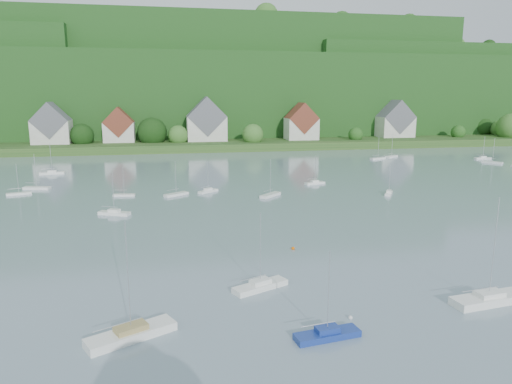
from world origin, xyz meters
The scene contains 14 objects.
far_shore_strip centered at (0.00, 200.00, 1.50)m, with size 600.00×60.00×3.00m, color #254D1C.
forested_ridge centered at (0.39, 268.57, 22.89)m, with size 620.00×181.22×69.89m.
village_building_0 centered at (-55.00, 187.00, 9.51)m, with size 14.00×10.40×16.00m.
village_building_1 centered at (-30.00, 189.00, 8.75)m, with size 12.00×9.36×14.00m.
village_building_2 centered at (5.00, 188.00, 10.27)m, with size 16.00×11.44×18.00m.
village_building_3 centered at (45.00, 186.00, 9.43)m, with size 13.00×10.40×15.50m.
village_building_4 centered at (90.00, 190.00, 9.59)m, with size 15.00×10.40×16.50m.
near_sailboat_1 centered at (1.99, 28.74, 0.44)m, with size 6.25×2.54×8.20m.
near_sailboat_2 centered at (-15.29, 31.95, 0.52)m, with size 8.19×5.62×10.85m.
near_sailboat_3 centered at (-1.78, 40.62, 0.46)m, with size 6.75×4.39×8.87m.
near_sailboat_4 centered at (21.04, 32.49, 0.54)m, with size 8.65×3.40×11.36m.
mooring_buoy_1 centered at (5.47, 31.88, 0.00)m, with size 0.43×0.43×0.43m, color silver.
mooring_buoy_3 centered at (5.53, 53.45, 0.00)m, with size 0.49×0.49×0.49m, color #E95F00.
far_sailboat_cluster centered at (3.46, 115.00, 0.37)m, with size 192.66×70.34×8.71m.
Camera 1 is at (-11.56, -8.18, 21.38)m, focal length 33.06 mm.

